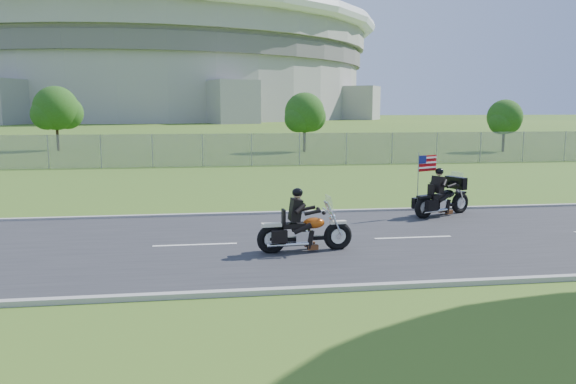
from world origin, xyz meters
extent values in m
plane|color=#325A1C|center=(0.00, 0.00, 0.00)|extent=(420.00, 420.00, 0.00)
cube|color=#28282B|center=(0.00, 0.00, 0.02)|extent=(120.00, 8.00, 0.04)
cube|color=#9E9B93|center=(0.00, 4.05, 0.05)|extent=(120.00, 0.18, 0.12)
cube|color=#9E9B93|center=(0.00, -4.05, 0.05)|extent=(120.00, 0.18, 0.12)
cube|color=gray|center=(-5.00, 20.00, 1.00)|extent=(60.00, 0.03, 2.00)
cylinder|color=#A3A099|center=(-20.00, 170.00, 10.00)|extent=(130.00, 130.00, 20.00)
cylinder|color=#605E5B|center=(-20.00, 170.00, 17.00)|extent=(132.00, 132.00, 4.00)
cylinder|color=#A3A099|center=(-20.00, 170.00, 23.00)|extent=(134.00, 134.00, 6.00)
torus|color=white|center=(-20.00, 170.00, 27.00)|extent=(140.40, 140.40, 4.40)
cylinder|color=#382316|center=(6.00, 30.00, 1.26)|extent=(0.22, 0.22, 2.52)
sphere|color=#264713|center=(6.00, 30.00, 3.15)|extent=(3.20, 3.20, 3.20)
sphere|color=#264713|center=(6.64, 30.48, 2.79)|extent=(2.40, 2.40, 2.40)
sphere|color=#264713|center=(5.44, 29.60, 2.70)|extent=(2.24, 2.24, 2.24)
cylinder|color=#382316|center=(-14.00, 34.00, 1.40)|extent=(0.22, 0.22, 2.80)
sphere|color=#264713|center=(-14.00, 34.00, 3.50)|extent=(3.60, 3.60, 3.60)
sphere|color=#264713|center=(-13.28, 34.54, 3.10)|extent=(2.70, 2.70, 2.70)
sphere|color=#264713|center=(-14.63, 33.55, 3.00)|extent=(2.52, 2.52, 2.52)
cylinder|color=#382316|center=(22.00, 28.00, 1.12)|extent=(0.22, 0.22, 2.24)
sphere|color=#264713|center=(22.00, 28.00, 2.80)|extent=(2.80, 2.80, 2.80)
sphere|color=#264713|center=(22.56, 28.42, 2.48)|extent=(2.10, 2.10, 2.10)
sphere|color=#264713|center=(21.51, 27.65, 2.40)|extent=(1.96, 1.96, 1.96)
torus|color=black|center=(1.64, -0.94, 0.38)|extent=(0.76, 0.24, 0.75)
torus|color=black|center=(-0.08, -1.06, 0.38)|extent=(0.76, 0.24, 0.75)
ellipsoid|color=#B4470D|center=(1.00, -0.98, 0.75)|extent=(0.59, 0.37, 0.28)
cube|color=black|center=(0.47, -1.02, 0.71)|extent=(0.58, 0.34, 0.12)
cube|color=black|center=(0.52, -1.02, 1.10)|extent=(0.27, 0.42, 0.56)
sphere|color=black|center=(0.57, -1.02, 1.54)|extent=(0.29, 0.29, 0.27)
cube|color=silver|center=(1.40, -0.95, 1.23)|extent=(0.08, 0.47, 0.40)
torus|color=black|center=(6.90, 3.31, 0.38)|extent=(0.76, 0.47, 0.75)
torus|color=black|center=(5.33, 2.62, 0.38)|extent=(0.76, 0.47, 0.75)
ellipsoid|color=black|center=(6.31, 3.06, 0.75)|extent=(0.65, 0.52, 0.28)
cube|color=black|center=(5.83, 2.85, 0.71)|extent=(0.63, 0.50, 0.12)
cube|color=black|center=(5.88, 2.87, 1.10)|extent=(0.38, 0.47, 0.56)
sphere|color=black|center=(5.93, 2.89, 1.53)|extent=(0.36, 0.36, 0.27)
cube|color=black|center=(6.67, 3.21, 1.10)|extent=(0.53, 0.83, 0.40)
cube|color=#B70C11|center=(5.52, 2.93, 1.81)|extent=(0.75, 0.34, 0.52)
camera|label=1|loc=(-1.56, -14.62, 3.67)|focal=35.00mm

